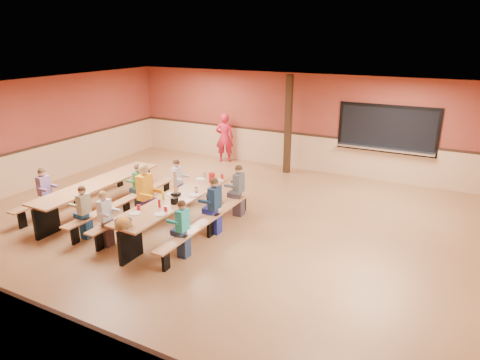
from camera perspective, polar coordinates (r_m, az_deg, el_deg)
The scene contains 23 objects.
ground at distance 9.73m, azimuth -2.44°, elevation -6.13°, with size 12.00×12.00×0.00m, color brown.
room_envelope at distance 9.46m, azimuth -2.49°, elevation -2.34°, with size 12.04×10.04×3.02m.
kitchen_pass_through at distance 12.97m, azimuth 19.01°, elevation 6.18°, with size 2.78×0.28×1.38m.
structural_post at distance 13.14m, azimuth 6.44°, elevation 7.30°, with size 0.18×0.18×3.00m, color black.
cafeteria_table_main at distance 9.48m, azimuth -8.30°, elevation -3.57°, with size 1.91×3.70×0.74m.
cafeteria_table_second at distance 10.90m, azimuth -18.23°, elevation -1.31°, with size 1.91×3.70×0.74m.
seated_child_white_left at distance 9.05m, azimuth -17.50°, elevation -5.01°, with size 0.35×0.28×1.16m, color white, non-canonical shape.
seated_adult_yellow at distance 9.84m, azimuth -12.51°, elevation -1.92°, with size 0.45×0.37×1.38m, color #FDA419, non-canonical shape.
seated_child_grey_left at distance 10.77m, azimuth -8.36°, elevation -0.42°, with size 0.35×0.29×1.18m, color silver, non-canonical shape.
seated_child_teal_right at distance 8.29m, azimuth -7.61°, elevation -6.55°, with size 0.34×0.28×1.15m, color #27ACAB, non-canonical shape.
seated_child_navy_right at distance 9.17m, azimuth -3.39°, elevation -3.54°, with size 0.38×0.31×1.24m, color navy, non-canonical shape.
seated_child_char_right at distance 10.06m, azimuth -0.17°, elevation -1.47°, with size 0.38×0.31×1.23m, color #484D51, non-canonical shape.
seated_child_purple_sec at distance 10.95m, azimuth -24.57°, elevation -1.64°, with size 0.36×0.29×1.19m, color slate, non-canonical shape.
seated_child_green_sec at distance 10.67m, azimuth -13.31°, elevation -1.03°, with size 0.34×0.28×1.15m, color #316F38, non-canonical shape.
seated_child_tan_sec at distance 9.54m, azimuth -20.01°, elevation -4.11°, with size 0.34×0.28×1.15m, color #ACAA89, non-canonical shape.
standing_woman at distance 14.40m, azimuth -2.07°, elevation 5.67°, with size 0.60×0.39×1.65m, color red.
punch_pitcher at distance 10.27m, azimuth -3.78°, elevation 0.32°, with size 0.16×0.16×0.22m, color red.
chip_bowl at distance 8.23m, azimuth -15.30°, elevation -5.47°, with size 0.32×0.32×0.15m, color #FEA328, non-canonical shape.
napkin_dispenser at distance 9.06m, azimuth -8.72°, elevation -2.77°, with size 0.10×0.14×0.13m, color black.
condiment_mustard at distance 9.33m, azimuth -10.22°, elevation -2.07°, with size 0.06×0.06×0.17m, color yellow.
condiment_ketchup at distance 8.93m, azimuth -10.70°, elevation -3.07°, with size 0.06×0.06×0.17m, color #B2140F.
table_paddle at distance 9.48m, azimuth -8.59°, elevation -1.30°, with size 0.16×0.16×0.56m.
place_settings at distance 9.38m, azimuth -8.38°, elevation -2.04°, with size 0.65×3.30×0.11m, color beige, non-canonical shape.
Camera 1 is at (4.47, -7.60, 4.11)m, focal length 32.00 mm.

